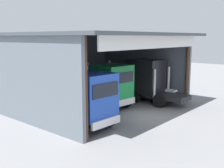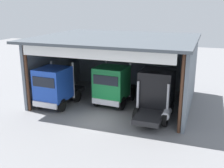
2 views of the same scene
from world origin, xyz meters
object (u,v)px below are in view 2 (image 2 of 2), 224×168
at_px(truck_blue_yard_outside, 55,86).
at_px(oil_drum, 112,83).
at_px(truck_green_center_right_bay, 113,85).
at_px(tool_cart, 109,84).
at_px(truck_black_center_bay, 156,92).

bearing_deg(truck_blue_yard_outside, oil_drum, -107.65).
relative_size(truck_blue_yard_outside, truck_green_center_right_bay, 1.02).
bearing_deg(truck_blue_yard_outside, tool_cart, -109.66).
distance_m(truck_blue_yard_outside, truck_green_center_right_bay, 4.74).
bearing_deg(truck_green_center_right_bay, tool_cart, -61.09).
xyz_separation_m(truck_green_center_right_bay, oil_drum, (-1.80, 4.85, -1.33)).
relative_size(truck_blue_yard_outside, oil_drum, 6.13).
bearing_deg(truck_blue_yard_outside, truck_black_center_bay, -171.97).
bearing_deg(truck_green_center_right_bay, truck_black_center_bay, 166.69).
bearing_deg(truck_black_center_bay, oil_drum, 133.97).
relative_size(truck_black_center_bay, oil_drum, 5.92).
height_order(truck_blue_yard_outside, tool_cart, truck_blue_yard_outside).
xyz_separation_m(truck_blue_yard_outside, truck_green_center_right_bay, (4.30, 2.00, -0.01)).
distance_m(oil_drum, tool_cart, 0.86).
bearing_deg(tool_cart, oil_drum, 85.45).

